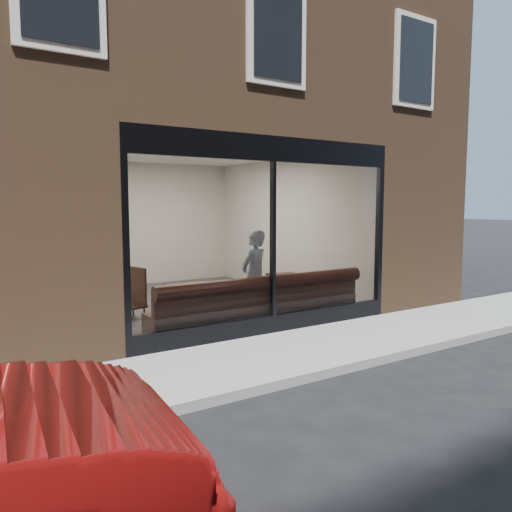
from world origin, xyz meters
TOP-DOWN VIEW (x-y plane):
  - ground at (0.00, 0.00)m, footprint 120.00×120.00m
  - sidewalk_near at (0.00, 1.00)m, footprint 40.00×2.00m
  - kerb_near at (0.00, -0.05)m, footprint 40.00×0.10m
  - host_building_pier_right at (3.75, 8.00)m, footprint 2.50×12.00m
  - host_building_backfill at (0.00, 11.00)m, footprint 5.00×6.00m
  - cafe_floor at (0.00, 5.00)m, footprint 6.00×6.00m
  - cafe_ceiling at (0.00, 5.00)m, footprint 6.00×6.00m
  - cafe_wall_back at (0.00, 7.99)m, footprint 5.00×0.00m
  - cafe_wall_left at (-2.49, 5.00)m, footprint 0.00×6.00m
  - cafe_wall_right at (2.49, 5.00)m, footprint 0.00×6.00m
  - storefront_kick at (0.00, 2.05)m, footprint 5.00×0.10m
  - storefront_header at (0.00, 2.05)m, footprint 5.00×0.10m
  - storefront_mullion at (0.00, 2.05)m, footprint 0.06×0.10m
  - storefront_glass at (0.00, 2.02)m, footprint 4.80×0.00m
  - banquette at (0.00, 2.45)m, footprint 4.00×0.55m
  - person at (0.07, 2.72)m, footprint 0.72×0.61m
  - cafe_table_left at (-1.02, 3.00)m, footprint 0.73×0.73m
  - cafe_table_right at (1.09, 3.19)m, footprint 0.68×0.68m
  - cafe_chair_left at (-1.65, 4.28)m, footprint 0.57×0.57m
  - cafe_chair_right at (0.53, 3.70)m, footprint 0.49×0.49m
  - wall_poster at (-2.45, 4.13)m, footprint 0.02×0.54m

SIDE VIEW (x-z plane):
  - ground at x=0.00m, z-range 0.00..0.00m
  - sidewalk_near at x=0.00m, z-range 0.00..0.01m
  - cafe_floor at x=0.00m, z-range 0.02..0.02m
  - kerb_near at x=0.00m, z-range 0.00..0.12m
  - storefront_kick at x=0.00m, z-range 0.00..0.30m
  - banquette at x=0.00m, z-range 0.00..0.45m
  - cafe_chair_left at x=-1.65m, z-range 0.22..0.26m
  - cafe_chair_right at x=0.53m, z-range 0.22..0.26m
  - cafe_table_left at x=-1.02m, z-range 0.72..0.76m
  - cafe_table_right at x=1.09m, z-range 0.72..0.76m
  - person at x=0.07m, z-range 0.00..1.68m
  - storefront_mullion at x=0.00m, z-range 0.30..2.80m
  - storefront_glass at x=0.00m, z-range -0.85..3.95m
  - cafe_wall_back at x=0.00m, z-range -0.90..4.10m
  - cafe_wall_left at x=-2.49m, z-range -1.40..4.60m
  - cafe_wall_right at x=2.49m, z-range -1.40..4.60m
  - host_building_pier_right at x=3.75m, z-range 0.00..3.20m
  - host_building_backfill at x=0.00m, z-range 0.00..3.20m
  - wall_poster at x=-2.45m, z-range 1.34..2.05m
  - storefront_header at x=0.00m, z-range 2.80..3.20m
  - cafe_ceiling at x=0.00m, z-range 3.19..3.19m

